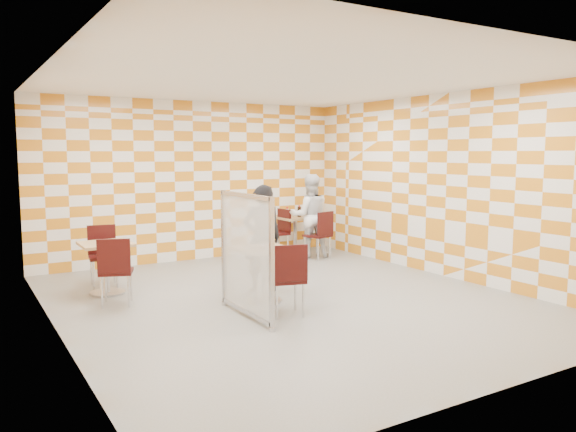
# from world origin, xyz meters

# --- Properties ---
(room_shell) EXTENTS (7.00, 7.00, 7.00)m
(room_shell) POSITION_xyz_m (0.00, 0.54, 1.50)
(room_shell) COLOR gray
(room_shell) RESTS_ON ground
(main_table) EXTENTS (0.70, 0.70, 0.75)m
(main_table) POSITION_xyz_m (-0.35, 0.10, 0.51)
(main_table) COLOR tan
(main_table) RESTS_ON ground
(second_table) EXTENTS (0.70, 0.70, 0.75)m
(second_table) POSITION_xyz_m (1.98, 3.05, 0.51)
(second_table) COLOR tan
(second_table) RESTS_ON ground
(empty_table) EXTENTS (0.70, 0.70, 0.75)m
(empty_table) POSITION_xyz_m (-2.09, 1.66, 0.51)
(empty_table) COLOR tan
(empty_table) RESTS_ON ground
(chair_main_front) EXTENTS (0.52, 0.52, 0.92)m
(chair_main_front) POSITION_xyz_m (-0.43, -0.70, 0.54)
(chair_main_front) COLOR black
(chair_main_front) RESTS_ON ground
(chair_second_front) EXTENTS (0.51, 0.52, 0.92)m
(chair_second_front) POSITION_xyz_m (2.07, 2.24, 0.54)
(chair_second_front) COLOR black
(chair_second_front) RESTS_ON ground
(chair_second_side) EXTENTS (0.46, 0.45, 0.92)m
(chair_second_side) POSITION_xyz_m (1.58, 2.98, 0.54)
(chair_second_side) COLOR black
(chair_second_side) RESTS_ON ground
(chair_empty_near) EXTENTS (0.54, 0.55, 0.92)m
(chair_empty_near) POSITION_xyz_m (-2.15, 0.89, 0.54)
(chair_empty_near) COLOR black
(chair_empty_near) RESTS_ON ground
(chair_empty_far) EXTENTS (0.47, 0.48, 0.92)m
(chair_empty_far) POSITION_xyz_m (-2.00, 2.24, 0.54)
(chair_empty_far) COLOR black
(chair_empty_far) RESTS_ON ground
(partition) EXTENTS (0.08, 1.38, 1.55)m
(partition) POSITION_xyz_m (-0.89, -0.44, 0.79)
(partition) COLOR white
(partition) RESTS_ON ground
(man_dark) EXTENTS (0.64, 0.49, 1.58)m
(man_dark) POSITION_xyz_m (-0.07, 0.65, 0.79)
(man_dark) COLOR black
(man_dark) RESTS_ON ground
(man_white) EXTENTS (0.96, 0.86, 1.62)m
(man_white) POSITION_xyz_m (2.03, 2.59, 0.81)
(man_white) COLOR white
(man_white) RESTS_ON ground
(pizza_on_foil) EXTENTS (0.40, 0.40, 0.04)m
(pizza_on_foil) POSITION_xyz_m (-0.35, 0.09, 0.77)
(pizza_on_foil) COLOR silver
(pizza_on_foil) RESTS_ON main_table
(sport_bottle) EXTENTS (0.06, 0.06, 0.20)m
(sport_bottle) POSITION_xyz_m (1.84, 3.12, 0.84)
(sport_bottle) COLOR white
(sport_bottle) RESTS_ON second_table
(soda_bottle) EXTENTS (0.07, 0.07, 0.23)m
(soda_bottle) POSITION_xyz_m (2.07, 3.04, 0.85)
(soda_bottle) COLOR black
(soda_bottle) RESTS_ON second_table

